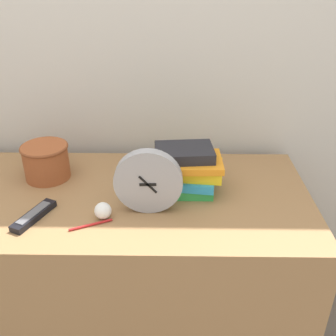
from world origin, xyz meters
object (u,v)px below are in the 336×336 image
Objects in this scene: tv_remote at (34,215)px; crumpled_paper_ball at (103,211)px; desk_clock at (148,182)px; basket at (46,160)px; pen at (91,225)px; book_stack at (186,170)px.

crumpled_paper_ball reaches higher than tv_remote.
basket is (-0.38, 0.21, -0.04)m from desk_clock.
desk_clock is 0.17m from crumpled_paper_ball.
crumpled_paper_ball is at bearing 53.31° from pen.
book_stack is at bearing 47.53° from desk_clock.
crumpled_paper_ball is (0.21, 0.01, 0.02)m from tv_remote.
tv_remote is (-0.35, -0.05, -0.10)m from desk_clock.
pen is at bearing -143.63° from book_stack.
tv_remote is (-0.47, -0.18, -0.07)m from book_stack.
basket is at bearing 96.21° from tv_remote.
desk_clock reaches higher than basket.
desk_clock is at bearing 26.01° from pen.
basket is 0.98× the size of tv_remote.
tv_remote is 1.38× the size of pen.
book_stack reaches higher than crumpled_paper_ball.
book_stack is 0.31m from crumpled_paper_ball.
desk_clock is 0.18m from book_stack.
book_stack is (0.12, 0.13, -0.03)m from desk_clock.
pen is (0.18, -0.04, -0.01)m from tv_remote.
pen is (-0.29, -0.21, -0.07)m from book_stack.
desk_clock is 0.44m from basket.
pen is at bearing -11.00° from tv_remote.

